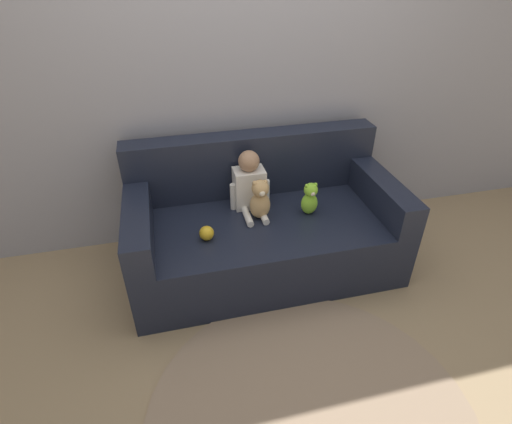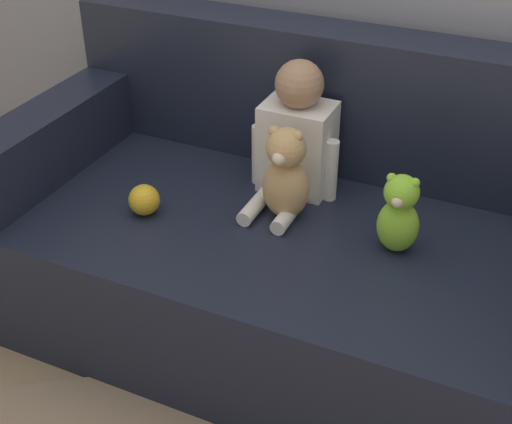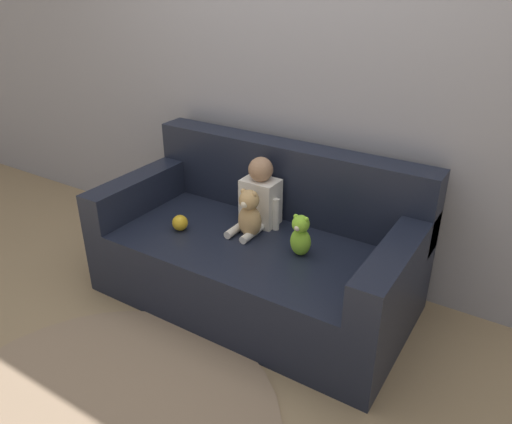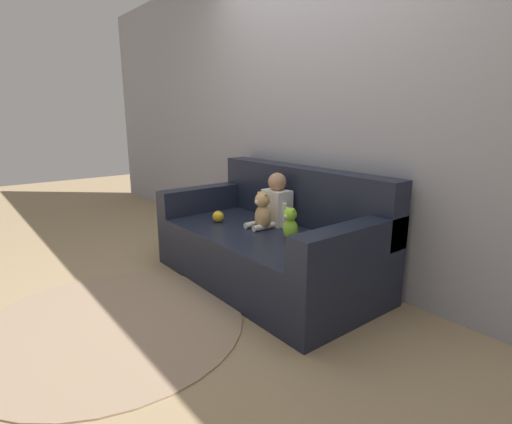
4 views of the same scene
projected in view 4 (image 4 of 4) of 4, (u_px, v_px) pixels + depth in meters
name	position (u px, v px, depth m)	size (l,w,h in m)	color
ground_plane	(265.00, 281.00, 3.05)	(12.00, 12.00, 0.00)	#9E8460
wall_back	(320.00, 106.00, 3.06)	(8.00, 0.05, 2.60)	#93939E
couch	(271.00, 243.00, 3.02)	(1.76, 0.91, 0.85)	black
person_baby	(276.00, 203.00, 3.06)	(0.27, 0.34, 0.40)	white
teddy_bear_brown	(263.00, 211.00, 2.95)	(0.14, 0.13, 0.28)	tan
plush_toy_side	(290.00, 224.00, 2.69)	(0.11, 0.11, 0.23)	#8CD133
toy_ball	(218.00, 216.00, 3.16)	(0.09, 0.09, 0.09)	gold
floor_rug	(110.00, 325.00, 2.41)	(1.60, 1.60, 0.01)	gray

